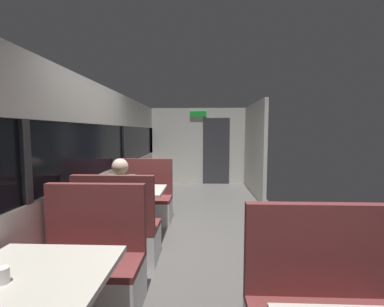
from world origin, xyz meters
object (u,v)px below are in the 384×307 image
dining_table_near_window (39,285)px  bench_mid_window_facing_end (119,235)px  bench_near_window_facing_entry (90,271)px  seated_passenger (120,217)px  coffee_cup_primary (3,275)px  dining_table_mid_window (134,196)px  bench_mid_window_facing_entry (145,203)px

dining_table_near_window → bench_mid_window_facing_end: bearing=90.0°
bench_near_window_facing_entry → seated_passenger: bearing=90.0°
bench_near_window_facing_entry → coffee_cup_primary: (-0.11, -0.84, 0.46)m
dining_table_near_window → bench_near_window_facing_entry: 0.77m
dining_table_mid_window → bench_mid_window_facing_end: size_ratio=0.82×
bench_near_window_facing_entry → bench_mid_window_facing_entry: bearing=90.0°
seated_passenger → coffee_cup_primary: (-0.11, -1.72, 0.25)m
bench_mid_window_facing_end → bench_mid_window_facing_entry: size_ratio=1.00×
bench_mid_window_facing_end → coffee_cup_primary: size_ratio=12.22×
dining_table_mid_window → bench_mid_window_facing_end: 0.77m
dining_table_near_window → coffee_cup_primary: 0.23m
dining_table_near_window → bench_near_window_facing_entry: (0.00, 0.70, -0.31)m
dining_table_near_window → coffee_cup_primary: bearing=-126.4°
bench_mid_window_facing_end → dining_table_mid_window: bearing=90.0°
bench_near_window_facing_entry → dining_table_near_window: bearing=-90.0°
bench_mid_window_facing_end → seated_passenger: bearing=90.0°
bench_mid_window_facing_end → bench_mid_window_facing_entry: same height
dining_table_mid_window → bench_mid_window_facing_entry: size_ratio=0.82×
dining_table_near_window → bench_mid_window_facing_end: 1.53m
dining_table_near_window → seated_passenger: seated_passenger is taller
bench_near_window_facing_entry → bench_mid_window_facing_end: size_ratio=1.00×
seated_passenger → coffee_cup_primary: size_ratio=14.00×
dining_table_mid_window → bench_mid_window_facing_entry: (0.00, 0.70, -0.31)m
dining_table_mid_window → seated_passenger: bearing=-90.0°
bench_near_window_facing_entry → bench_mid_window_facing_entry: 2.20m
bench_near_window_facing_entry → coffee_cup_primary: bearing=-97.1°
bench_mid_window_facing_end → seated_passenger: 0.22m
dining_table_mid_window → coffee_cup_primary: size_ratio=10.00×
dining_table_near_window → seated_passenger: 1.58m
bench_near_window_facing_entry → seated_passenger: (0.00, 0.88, 0.21)m
dining_table_near_window → dining_table_mid_window: (0.00, 2.20, 0.00)m
coffee_cup_primary → bench_near_window_facing_entry: bearing=82.9°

